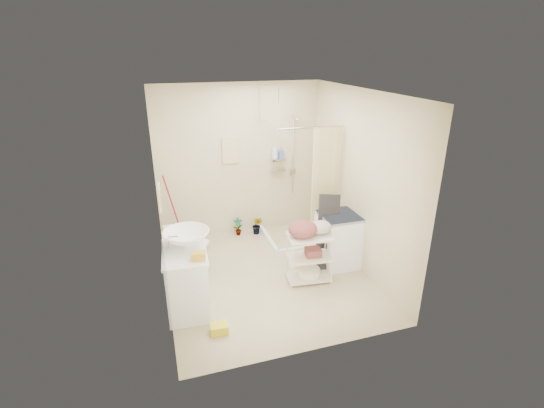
% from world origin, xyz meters
% --- Properties ---
extents(floor, '(3.20, 3.20, 0.00)m').
position_xyz_m(floor, '(0.00, 0.00, 0.00)').
color(floor, '#C4B993').
rests_on(floor, ground).
extents(ceiling, '(2.80, 3.20, 0.04)m').
position_xyz_m(ceiling, '(0.00, 0.00, 2.60)').
color(ceiling, silver).
rests_on(ceiling, ground).
extents(wall_back, '(2.80, 0.04, 2.60)m').
position_xyz_m(wall_back, '(0.00, 1.60, 1.30)').
color(wall_back, beige).
rests_on(wall_back, ground).
extents(wall_front, '(2.80, 0.04, 2.60)m').
position_xyz_m(wall_front, '(0.00, -1.60, 1.30)').
color(wall_front, beige).
rests_on(wall_front, ground).
extents(wall_left, '(0.04, 3.20, 2.60)m').
position_xyz_m(wall_left, '(-1.40, 0.00, 1.30)').
color(wall_left, beige).
rests_on(wall_left, ground).
extents(wall_right, '(0.04, 3.20, 2.60)m').
position_xyz_m(wall_right, '(1.40, 0.00, 1.30)').
color(wall_right, beige).
rests_on(wall_right, ground).
extents(vanity, '(0.58, 0.97, 0.83)m').
position_xyz_m(vanity, '(-1.16, -0.37, 0.41)').
color(vanity, white).
rests_on(vanity, ground).
extents(sink, '(0.69, 0.69, 0.20)m').
position_xyz_m(sink, '(-1.11, -0.29, 0.92)').
color(sink, white).
rests_on(sink, vanity).
extents(counter_basket, '(0.18, 0.15, 0.09)m').
position_xyz_m(counter_basket, '(-1.02, -0.68, 0.87)').
color(counter_basket, gold).
rests_on(counter_basket, vanity).
extents(floor_basket, '(0.31, 0.24, 0.16)m').
position_xyz_m(floor_basket, '(-0.88, -1.01, 0.08)').
color(floor_basket, yellow).
rests_on(floor_basket, ground).
extents(toilet, '(0.68, 0.41, 0.67)m').
position_xyz_m(toilet, '(-1.04, 0.61, 0.34)').
color(toilet, silver).
rests_on(toilet, ground).
extents(mop, '(0.15, 0.15, 1.25)m').
position_xyz_m(mop, '(-1.20, 1.44, 0.62)').
color(mop, maroon).
rests_on(mop, ground).
extents(potted_plant_a, '(0.18, 0.13, 0.33)m').
position_xyz_m(potted_plant_a, '(-0.10, 1.44, 0.16)').
color(potted_plant_a, brown).
rests_on(potted_plant_a, ground).
extents(potted_plant_b, '(0.23, 0.23, 0.33)m').
position_xyz_m(potted_plant_b, '(0.24, 1.39, 0.16)').
color(potted_plant_b, brown).
rests_on(potted_plant_b, ground).
extents(hanging_towel, '(0.28, 0.03, 0.42)m').
position_xyz_m(hanging_towel, '(-0.15, 1.58, 1.50)').
color(hanging_towel, beige).
rests_on(hanging_towel, wall_back).
extents(towel_ring, '(0.04, 0.22, 0.34)m').
position_xyz_m(towel_ring, '(-1.38, -0.20, 1.47)').
color(towel_ring, '#EBE18F').
rests_on(towel_ring, wall_left).
extents(tp_holder, '(0.08, 0.12, 0.14)m').
position_xyz_m(tp_holder, '(-1.36, 0.05, 0.72)').
color(tp_holder, white).
rests_on(tp_holder, wall_left).
extents(shower, '(1.10, 1.10, 2.10)m').
position_xyz_m(shower, '(0.85, 1.05, 1.05)').
color(shower, white).
rests_on(shower, ground).
extents(shampoo_bottle_a, '(0.13, 0.13, 0.26)m').
position_xyz_m(shampoo_bottle_a, '(0.60, 1.51, 1.45)').
color(shampoo_bottle_a, silver).
rests_on(shampoo_bottle_a, shower).
extents(shampoo_bottle_b, '(0.09, 0.10, 0.18)m').
position_xyz_m(shampoo_bottle_b, '(0.72, 1.52, 1.41)').
color(shampoo_bottle_b, '#5262B9').
rests_on(shampoo_bottle_b, shower).
extents(washing_machine, '(0.56, 0.58, 0.81)m').
position_xyz_m(washing_machine, '(1.14, 0.03, 0.41)').
color(washing_machine, white).
rests_on(washing_machine, ground).
extents(laundry_rack, '(0.65, 0.43, 0.85)m').
position_xyz_m(laundry_rack, '(0.54, -0.27, 0.42)').
color(laundry_rack, silver).
rests_on(laundry_rack, ground).
extents(ironing_board, '(0.33, 0.11, 1.16)m').
position_xyz_m(ironing_board, '(0.94, -0.01, 0.58)').
color(ironing_board, black).
rests_on(ironing_board, ground).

